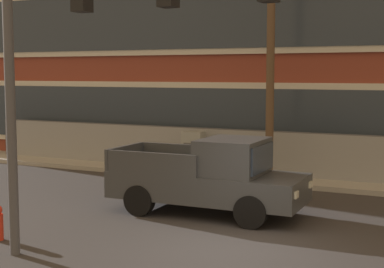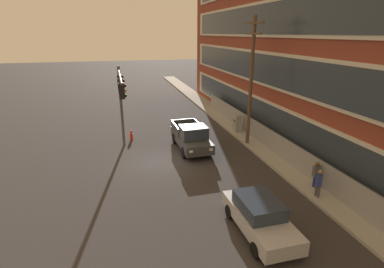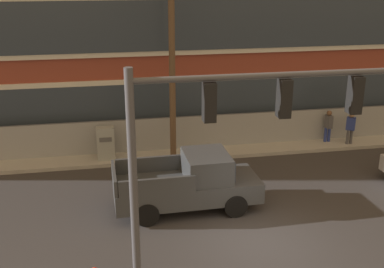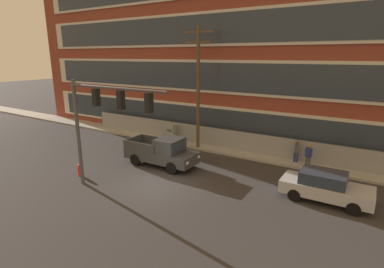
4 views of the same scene
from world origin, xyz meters
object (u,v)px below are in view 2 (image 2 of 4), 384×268
(electrical_cabinet, at_px, (237,124))
(fire_hydrant, at_px, (131,136))
(pedestrian_near_cabinet, at_px, (319,182))
(pickup_truck_dark_grey, at_px, (191,138))
(traffic_signal_mast, at_px, (121,93))
(pedestrian_by_fence, at_px, (316,174))
(sedan_silver, at_px, (259,216))
(utility_pole_near_corner, at_px, (251,77))

(electrical_cabinet, height_order, fire_hydrant, electrical_cabinet)
(pedestrian_near_cabinet, bearing_deg, fire_hydrant, -143.10)
(pickup_truck_dark_grey, relative_size, electrical_cabinet, 3.17)
(pickup_truck_dark_grey, distance_m, fire_hydrant, 5.34)
(traffic_signal_mast, bearing_deg, electrical_cabinet, 105.65)
(pedestrian_near_cabinet, xyz_separation_m, pedestrian_by_fence, (-0.88, 0.49, 0.00))
(electrical_cabinet, distance_m, fire_hydrant, 8.99)
(traffic_signal_mast, distance_m, pedestrian_near_cabinet, 13.21)
(sedan_silver, height_order, fire_hydrant, sedan_silver)
(pickup_truck_dark_grey, height_order, pedestrian_by_fence, pickup_truck_dark_grey)
(pickup_truck_dark_grey, bearing_deg, utility_pole_near_corner, 89.02)
(pickup_truck_dark_grey, xyz_separation_m, sedan_silver, (10.16, 0.41, -0.15))
(sedan_silver, relative_size, pedestrian_by_fence, 2.61)
(sedan_silver, relative_size, pedestrian_near_cabinet, 2.61)
(utility_pole_near_corner, relative_size, fire_hydrant, 12.09)
(sedan_silver, distance_m, fire_hydrant, 14.19)
(traffic_signal_mast, height_order, pickup_truck_dark_grey, traffic_signal_mast)
(traffic_signal_mast, distance_m, pickup_truck_dark_grey, 5.97)
(electrical_cabinet, height_order, pedestrian_near_cabinet, pedestrian_near_cabinet)
(traffic_signal_mast, relative_size, electrical_cabinet, 4.00)
(pickup_truck_dark_grey, relative_size, sedan_silver, 1.16)
(fire_hydrant, bearing_deg, electrical_cabinet, 87.12)
(pedestrian_by_fence, bearing_deg, traffic_signal_mast, -127.84)
(electrical_cabinet, bearing_deg, pedestrian_by_fence, 1.73)
(pedestrian_near_cabinet, bearing_deg, pedestrian_by_fence, 151.12)
(pickup_truck_dark_grey, bearing_deg, pedestrian_near_cabinet, 28.52)
(traffic_signal_mast, bearing_deg, pedestrian_by_fence, 52.16)
(fire_hydrant, bearing_deg, sedan_silver, 18.96)
(sedan_silver, relative_size, utility_pole_near_corner, 0.47)
(utility_pole_near_corner, xyz_separation_m, pedestrian_near_cabinet, (8.38, 0.13, -4.23))
(pedestrian_by_fence, bearing_deg, pickup_truck_dark_grey, -146.14)
(traffic_signal_mast, relative_size, pickup_truck_dark_grey, 1.26)
(utility_pole_near_corner, distance_m, pedestrian_near_cabinet, 9.39)
(utility_pole_near_corner, relative_size, electrical_cabinet, 5.85)
(pedestrian_by_fence, bearing_deg, utility_pole_near_corner, -175.30)
(pickup_truck_dark_grey, xyz_separation_m, pedestrian_by_fence, (7.58, 5.08, 0.03))
(electrical_cabinet, bearing_deg, pedestrian_near_cabinet, -0.88)
(utility_pole_near_corner, xyz_separation_m, electrical_cabinet, (-2.88, 0.30, -4.40))
(utility_pole_near_corner, relative_size, pedestrian_by_fence, 5.58)
(pickup_truck_dark_grey, distance_m, pedestrian_by_fence, 9.12)
(sedan_silver, bearing_deg, pedestrian_by_fence, 118.92)
(traffic_signal_mast, relative_size, pedestrian_near_cabinet, 3.82)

